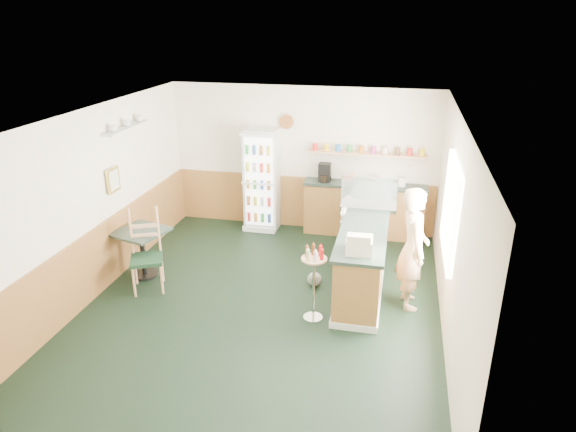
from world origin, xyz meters
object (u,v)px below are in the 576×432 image
(drinks_fridge, at_px, (262,180))
(display_case, at_px, (369,193))
(cafe_chair, at_px, (149,247))
(condiment_stand, at_px, (314,273))
(cafe_table, at_px, (142,244))
(cash_register, at_px, (359,245))
(shopkeeper, at_px, (413,249))

(drinks_fridge, bearing_deg, display_case, -28.69)
(drinks_fridge, distance_m, cafe_chair, 2.81)
(condiment_stand, distance_m, cafe_table, 2.90)
(cash_register, height_order, cafe_table, cash_register)
(drinks_fridge, relative_size, cafe_table, 2.20)
(shopkeeper, bearing_deg, display_case, 20.82)
(drinks_fridge, xyz_separation_m, condiment_stand, (1.52, -2.95, -0.27))
(shopkeeper, relative_size, cafe_table, 2.01)
(cash_register, bearing_deg, cafe_chair, 173.62)
(cash_register, bearing_deg, display_case, 87.81)
(shopkeeper, height_order, cafe_table, shopkeeper)
(cash_register, relative_size, shopkeeper, 0.20)
(shopkeeper, height_order, cafe_chair, shopkeeper)
(drinks_fridge, height_order, display_case, drinks_fridge)
(cafe_table, bearing_deg, shopkeeper, 0.42)
(display_case, bearing_deg, drinks_fridge, 151.31)
(drinks_fridge, relative_size, display_case, 2.20)
(drinks_fridge, height_order, shopkeeper, drinks_fridge)
(display_case, bearing_deg, cafe_chair, -155.23)
(drinks_fridge, bearing_deg, cash_register, -53.46)
(display_case, height_order, cash_register, display_case)
(cash_register, relative_size, cafe_chair, 0.29)
(shopkeeper, xyz_separation_m, cafe_table, (-4.10, -0.03, -0.33))
(cash_register, height_order, cafe_chair, cafe_chair)
(display_case, height_order, shopkeeper, shopkeeper)
(shopkeeper, bearing_deg, drinks_fridge, 40.05)
(display_case, relative_size, cafe_chair, 0.70)
(cafe_table, xyz_separation_m, cafe_chair, (0.26, -0.27, 0.10))
(drinks_fridge, xyz_separation_m, cash_register, (2.09, -2.82, 0.14))
(drinks_fridge, height_order, condiment_stand, drinks_fridge)
(condiment_stand, bearing_deg, cafe_table, 167.54)
(cafe_chair, bearing_deg, shopkeeper, -20.23)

